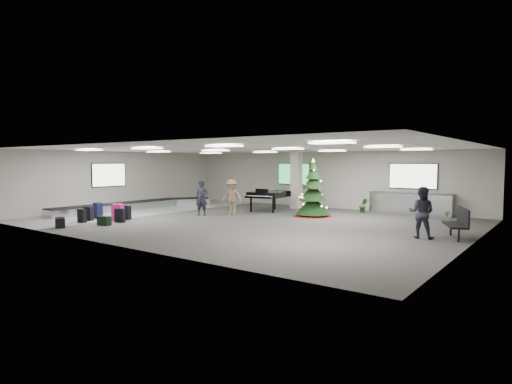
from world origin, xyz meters
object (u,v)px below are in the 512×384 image
Objects in this scene: traveler_a at (202,198)px; potted_plant_right at (448,210)px; traveler_b at (232,197)px; traveler_bench at (422,213)px; christmas_tree at (313,197)px; grand_piano at (268,195)px; bench at (459,221)px; baggage_carousel at (136,205)px; service_counter at (410,203)px; potted_plant_left at (363,205)px; pink_suitcase at (118,212)px.

traveler_a reaches higher than potted_plant_right.
traveler_bench is (9.44, -1.23, 0.01)m from traveler_b.
christmas_tree reaches higher than grand_piano.
grand_piano is 1.34× the size of bench.
baggage_carousel is 16.05m from potted_plant_right.
traveler_bench is at bearing -84.87° from potted_plant_right.
traveler_bench is 6.52m from potted_plant_right.
potted_plant_right is (1.80, -0.15, -0.18)m from service_counter.
potted_plant_right is (-1.63, 5.85, -0.23)m from bench.
traveler_b reaches higher than potted_plant_right.
bench is at bearing 2.59° from baggage_carousel.
bench is 6.07m from potted_plant_right.
christmas_tree is 1.63× the size of traveler_a.
christmas_tree is 3.76× the size of potted_plant_right.
bench is 2.33× the size of potted_plant_left.
service_counter reaches higher than pink_suitcase.
christmas_tree is at bearing 34.54° from pink_suitcase.
traveler_bench is at bearing 4.27° from pink_suitcase.
traveler_b is (5.78, 1.34, 0.67)m from baggage_carousel.
traveler_a is 0.97× the size of traveler_bench.
traveler_a reaches higher than grand_piano.
christmas_tree is at bearing 11.76° from traveler_a.
christmas_tree is at bearing -32.65° from traveler_bench.
baggage_carousel is 5.97m from traveler_b.
pink_suitcase is 5.44m from traveler_b.
potted_plant_right is at bearing 11.27° from traveler_a.
baggage_carousel is at bearing -150.87° from potted_plant_left.
pink_suitcase is at bearing -139.13° from potted_plant_right.
traveler_b is (2.66, 4.72, 0.51)m from pink_suitcase.
service_counter reaches higher than potted_plant_right.
traveler_a is at bearing -146.57° from potted_plant_right.
service_counter is 2.30× the size of traveler_b.
service_counter is 1.72× the size of grand_piano.
baggage_carousel is 2.40× the size of service_counter.
traveler_a is (-4.46, -3.00, -0.10)m from christmas_tree.
pink_suitcase is 7.79m from grand_piano.
service_counter is at bearing 17.46° from traveler_a.
potted_plant_right is (8.86, 5.24, -0.51)m from traveler_b.
traveler_b is at bearing -142.64° from service_counter.
potted_plant_left is (1.37, 2.83, -0.58)m from christmas_tree.
bench is 10.51m from traveler_b.
baggage_carousel is 15.24m from traveler_bench.
service_counter is (12.84, 6.73, 0.33)m from baggage_carousel.
grand_piano is at bearing 30.51° from baggage_carousel.
grand_piano is at bearing -161.00° from potted_plant_right.
traveler_a is (-7.97, -6.60, 0.31)m from service_counter.
christmas_tree reaches higher than potted_plant_left.
traveler_bench reaches higher than grand_piano.
potted_plant_left is at bearing -171.05° from potted_plant_right.
baggage_carousel is 4.13× the size of grand_piano.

